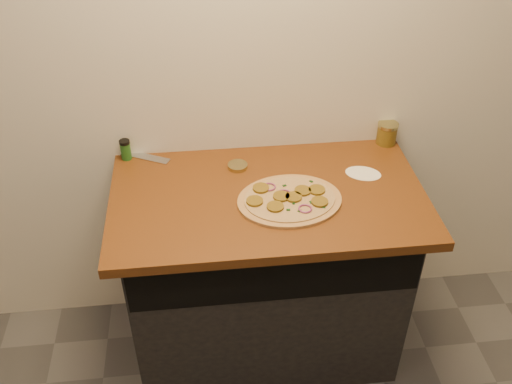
{
  "coord_description": "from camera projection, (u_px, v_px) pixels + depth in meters",
  "views": [
    {
      "loc": [
        -0.24,
        -0.29,
        2.21
      ],
      "look_at": [
        -0.05,
        1.37,
        0.95
      ],
      "focal_mm": 40.0,
      "sensor_mm": 36.0,
      "label": 1
    }
  ],
  "objects": [
    {
      "name": "flour_spill",
      "position": [
        363.0,
        173.0,
        2.27
      ],
      "size": [
        0.19,
        0.19,
        0.0
      ],
      "primitive_type": "cylinder",
      "rotation": [
        0.0,
        0.0,
        -0.38
      ],
      "color": "white",
      "rests_on": "countertop"
    },
    {
      "name": "chefs_knife",
      "position": [
        129.0,
        153.0,
        2.38
      ],
      "size": [
        0.29,
        0.17,
        0.02
      ],
      "color": "#B7BAC1",
      "rests_on": "countertop"
    },
    {
      "name": "spice_shaker",
      "position": [
        126.0,
        150.0,
        2.33
      ],
      "size": [
        0.04,
        0.04,
        0.09
      ],
      "color": "#20571B",
      "rests_on": "countertop"
    },
    {
      "name": "pizza",
      "position": [
        289.0,
        200.0,
        2.12
      ],
      "size": [
        0.42,
        0.42,
        0.03
      ],
      "color": "tan",
      "rests_on": "countertop"
    },
    {
      "name": "mason_jar_lid",
      "position": [
        238.0,
        166.0,
        2.3
      ],
      "size": [
        0.1,
        0.1,
        0.02
      ],
      "primitive_type": "cylinder",
      "rotation": [
        0.0,
        0.0,
        -0.24
      ],
      "color": "tan",
      "rests_on": "countertop"
    },
    {
      "name": "cabinet",
      "position": [
        266.0,
        275.0,
        2.48
      ],
      "size": [
        1.1,
        0.6,
        0.86
      ],
      "primitive_type": "cube",
      "color": "black",
      "rests_on": "ground"
    },
    {
      "name": "countertop",
      "position": [
        268.0,
        197.0,
        2.18
      ],
      "size": [
        1.2,
        0.7,
        0.04
      ],
      "primitive_type": "cube",
      "color": "#633213",
      "rests_on": "cabinet"
    },
    {
      "name": "salsa_jar",
      "position": [
        387.0,
        133.0,
        2.43
      ],
      "size": [
        0.09,
        0.09,
        0.1
      ],
      "color": "#9E270F",
      "rests_on": "countertop"
    }
  ]
}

